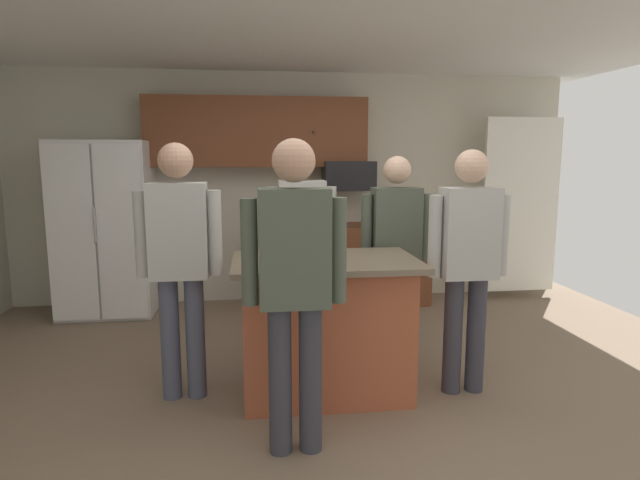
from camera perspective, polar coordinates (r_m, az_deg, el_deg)
The scene contains 16 objects.
floor at distance 3.77m, azimuth 0.57°, elevation -17.16°, with size 7.04×7.04×0.00m, color #7F6B56.
back_wall at distance 6.18m, azimuth -2.94°, elevation 5.62°, with size 6.40×0.10×2.60m, color beige.
french_door_window_panel at distance 6.54m, azimuth 20.77°, elevation 3.47°, with size 0.90×0.06×2.00m, color white.
cabinet_run_upper at distance 5.96m, azimuth -6.76°, elevation 11.46°, with size 2.40×0.38×0.75m.
cabinet_run_lower at distance 6.05m, azimuth 3.03°, elevation -2.58°, with size 1.80×0.63×0.90m.
refrigerator at distance 5.98m, azimuth -22.07°, elevation 1.12°, with size 0.95×0.76×1.82m.
microwave_over_range at distance 5.95m, azimuth 3.08°, elevation 6.93°, with size 0.56×0.40×0.32m, color black.
kitchen_island at distance 3.75m, azimuth 0.58°, elevation -9.22°, with size 1.27×0.83×0.96m.
person_guest_right at distance 3.78m, azimuth 15.65°, elevation -1.57°, with size 0.57×0.22×1.71m.
person_guest_left at distance 2.87m, azimuth -2.76°, elevation -3.89°, with size 0.57×0.23×1.75m.
person_elder_center at distance 4.31m, azimuth 8.14°, elevation -0.45°, with size 0.57×0.22×1.67m.
person_host_foreground at distance 3.67m, azimuth -14.92°, elevation -1.41°, with size 0.57×0.23×1.75m.
person_guest_by_door at distance 4.36m, azimuth -1.95°, elevation 0.27°, with size 0.57×0.23×1.73m.
glass_dark_ale at distance 3.41m, azimuth -5.86°, elevation -1.44°, with size 0.06×0.06×0.16m.
tumbler_amber at distance 3.86m, azimuth -0.15°, elevation -0.46°, with size 0.06×0.06×0.13m.
mug_blue_stoneware at distance 3.60m, azimuth 0.92°, elevation -1.32°, with size 0.13×0.08×0.10m.
Camera 1 is at (-0.46, -3.35, 1.66)m, focal length 29.68 mm.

